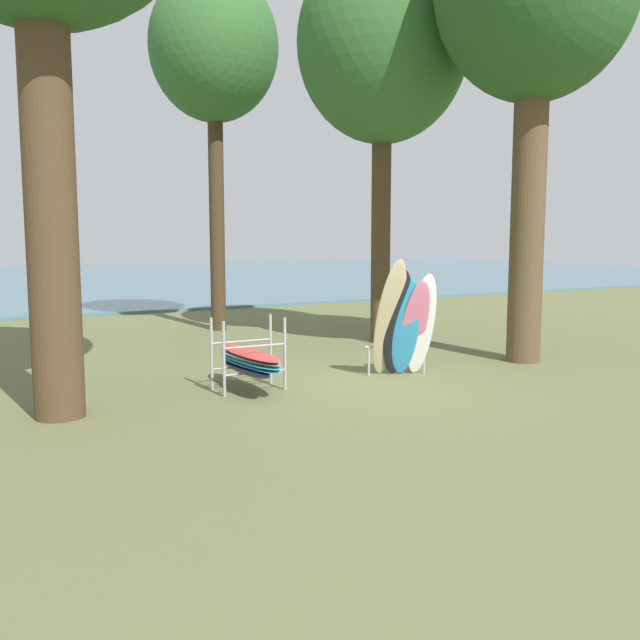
# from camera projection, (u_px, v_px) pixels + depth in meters

# --- Properties ---
(ground_plane) EXTENTS (80.00, 80.00, 0.00)m
(ground_plane) POSITION_uv_depth(u_px,v_px,m) (377.00, 385.00, 12.59)
(ground_plane) COLOR #60663D
(lake_water) EXTENTS (80.00, 36.00, 0.10)m
(lake_water) POSITION_uv_depth(u_px,v_px,m) (79.00, 280.00, 39.82)
(lake_water) COLOR #477084
(lake_water) RESTS_ON ground
(tree_mid_behind) EXTENTS (4.04, 4.04, 9.42)m
(tree_mid_behind) POSITION_uv_depth(u_px,v_px,m) (383.00, 46.00, 16.63)
(tree_mid_behind) COLOR #4C3823
(tree_mid_behind) RESTS_ON ground
(tree_far_left_back) EXTENTS (3.42, 3.42, 9.54)m
(tree_far_left_back) POSITION_uv_depth(u_px,v_px,m) (214.00, 50.00, 18.76)
(tree_far_left_back) COLOR #42301E
(tree_far_left_back) RESTS_ON ground
(leaning_board_pile) EXTENTS (1.29, 1.04, 2.23)m
(leaning_board_pile) POSITION_uv_depth(u_px,v_px,m) (405.00, 325.00, 13.14)
(leaning_board_pile) COLOR #C6B289
(leaning_board_pile) RESTS_ON ground
(board_storage_rack) EXTENTS (1.15, 2.13, 1.25)m
(board_storage_rack) POSITION_uv_depth(u_px,v_px,m) (248.00, 360.00, 12.14)
(board_storage_rack) COLOR #9EA0A5
(board_storage_rack) RESTS_ON ground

